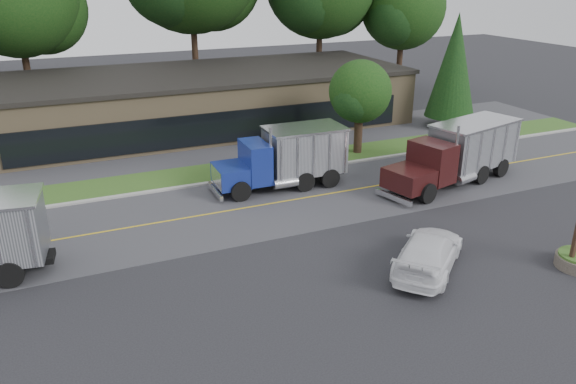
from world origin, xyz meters
The scene contains 14 objects.
ground centered at (0.00, 0.00, 0.00)m, with size 140.00×140.00×0.00m, color #2D2D32.
road centered at (0.00, 9.00, 0.00)m, with size 60.00×8.00×0.02m, color #4D4D51.
center_line centered at (0.00, 9.00, 0.00)m, with size 60.00×0.12×0.01m, color gold.
curb centered at (0.00, 13.20, 0.00)m, with size 60.00×0.30×0.12m, color #9E9E99.
grass_verge centered at (0.00, 15.00, 0.00)m, with size 60.00×3.40×0.03m, color #26501B.
far_parking centered at (0.00, 20.00, 0.00)m, with size 60.00×7.00×0.02m, color #4D4D51.
strip_mall centered at (2.00, 26.00, 2.00)m, with size 32.00×12.00×4.00m, color #8D7756.
tree_far_b centered at (-9.84, 34.12, 9.35)m, with size 10.27×9.67×14.65m.
tree_far_e centered at (24.13, 31.10, 7.86)m, with size 8.63×8.12×12.31m.
evergreen_right centered at (20.00, 18.00, 4.79)m, with size 3.84×3.84×8.72m.
tree_verge centered at (10.07, 15.05, 3.97)m, with size 4.38×4.12×6.25m.
dump_truck_blue centered at (3.09, 11.11, 1.80)m, with size 7.66×2.79×3.36m.
dump_truck_maroon centered at (12.55, 7.84, 1.81)m, with size 9.79×4.69×3.36m.
rally_car centered at (4.58, -0.06, 0.78)m, with size 2.18×5.36×1.55m, color white.
Camera 1 is at (-9.02, -16.61, 11.69)m, focal length 35.00 mm.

